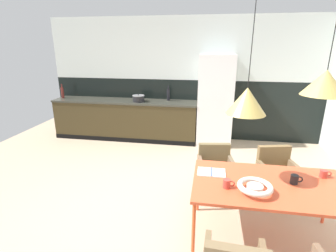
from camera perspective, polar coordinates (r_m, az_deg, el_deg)
name	(u,v)px	position (r m, az deg, el deg)	size (l,w,h in m)	color
ground_plane	(161,209)	(3.64, -1.66, -18.08)	(8.21, 8.21, 0.00)	tan
back_wall_splashback_dark	(185,109)	(6.08, 3.78, 3.91)	(6.31, 0.12, 1.37)	black
back_wall_panel_upper	(186,48)	(5.91, 4.05, 16.91)	(6.31, 0.12, 1.37)	silver
kitchen_counter	(126,119)	(6.08, -9.40, 1.49)	(3.34, 0.63, 0.91)	#3A301A
refrigerator_column	(215,101)	(5.63, 10.52, 5.57)	(0.74, 0.60, 1.95)	silver
dining_table	(270,187)	(2.99, 21.95, -12.58)	(1.64, 0.94, 0.72)	#DB512F
armchair_corner_seat	(276,168)	(3.88, 23.10, -8.59)	(0.57, 0.56, 0.78)	brown
armchair_by_stool	(215,164)	(3.77, 10.49, -8.26)	(0.55, 0.54, 0.75)	brown
fruit_bowl	(255,187)	(2.73, 18.86, -12.80)	(0.35, 0.35, 0.09)	silver
open_book	(211,172)	(3.02, 9.68, -10.15)	(0.32, 0.22, 0.02)	white
mug_dark_espresso	(324,174)	(3.35, 31.52, -9.07)	(0.12, 0.08, 0.08)	#B23D33
mug_glass_clear	(227,184)	(2.74, 13.08, -12.43)	(0.12, 0.08, 0.09)	#B23D33
mug_tall_blue	(295,179)	(3.05, 26.48, -10.63)	(0.12, 0.08, 0.10)	black
cooking_pot	(139,98)	(5.76, -6.61, 6.14)	(0.27, 0.27, 0.17)	black
bottle_vinegar_dark	(168,94)	(5.85, 0.08, 7.06)	(0.07, 0.07, 0.34)	black
bottle_oil_tall	(62,92)	(6.61, -22.53, 6.95)	(0.07, 0.07, 0.34)	maroon
pendant_lamp_over_table_near	(247,101)	(2.62, 17.17, 5.41)	(0.39, 0.39, 1.22)	black
pendant_lamp_over_table_far	(325,83)	(2.71, 31.71, 8.24)	(0.40, 0.40, 1.00)	black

